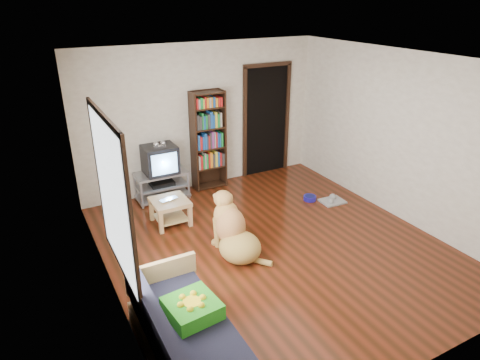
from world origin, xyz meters
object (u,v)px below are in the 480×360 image
tv_stand (162,185)px  sofa (187,341)px  crt_tv (159,159)px  dog (234,232)px  laptop (170,200)px  bookshelf (208,135)px  coffee_table (170,207)px  grey_rag (332,201)px  dog_bowl (310,198)px  green_cushion (192,308)px

tv_stand → sofa: size_ratio=0.50×
crt_tv → dog: size_ratio=0.55×
crt_tv → sofa: 3.81m
laptop → dog: 1.29m
tv_stand → bookshelf: bookshelf is taller
bookshelf → coffee_table: bookshelf is taller
tv_stand → dog: 2.15m
sofa → coffee_table: size_ratio=3.27×
grey_rag → dog_bowl: bearing=140.2°
grey_rag → tv_stand: tv_stand is taller
bookshelf → sofa: 4.26m
tv_stand → sofa: sofa is taller
tv_stand → dog: (0.31, -2.13, 0.06)m
sofa → coffee_table: 2.84m
grey_rag → dog: 2.35m
crt_tv → bookshelf: (0.95, 0.07, 0.26)m
green_cushion → sofa: size_ratio=0.27×
crt_tv → dog: crt_tv is taller
laptop → dog_bowl: 2.48m
dog → laptop: bearing=111.8°
bookshelf → dog_bowl: bearing=-46.5°
green_cushion → laptop: green_cushion is taller
dog_bowl → sofa: (-3.23, -2.35, 0.22)m
laptop → tv_stand: (0.17, 0.94, -0.14)m
green_cushion → bookshelf: size_ratio=0.27×
crt_tv → sofa: (-0.97, -3.65, -0.48)m
laptop → coffee_table: laptop is taller
dog_bowl → crt_tv: 2.70m
sofa → coffee_table: (0.80, 2.73, 0.02)m
crt_tv → bookshelf: bookshelf is taller
dog_bowl → sofa: bearing=-144.0°
grey_rag → bookshelf: bookshelf is taller
bookshelf → coffee_table: bearing=-138.3°
tv_stand → coffee_table: size_ratio=1.64×
crt_tv → laptop: bearing=-100.2°
green_cushion → coffee_table: bearing=68.8°
green_cushion → laptop: size_ratio=1.68×
bookshelf → laptop: bearing=-137.5°
tv_stand → dog_bowl: bearing=-29.6°
bookshelf → sofa: (-1.92, -3.72, -0.74)m
sofa → coffee_table: sofa is taller
dog → bookshelf: bearing=73.9°
dog_bowl → bookshelf: bearing=133.5°
tv_stand → dog: dog is taller
coffee_table → grey_rag: bearing=-12.9°
laptop → dog_bowl: bearing=-20.8°
laptop → grey_rag: 2.82m
dog_bowl → dog: (-1.95, -0.85, 0.29)m
grey_rag → bookshelf: size_ratio=0.22×
sofa → grey_rag: bearing=30.8°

